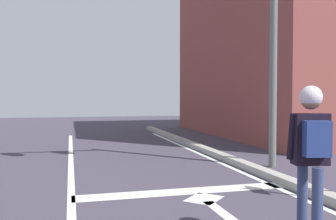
% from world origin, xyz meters
% --- Properties ---
extents(lane_line_center, '(0.12, 20.00, 0.01)m').
position_xyz_m(lane_line_center, '(-0.65, 6.00, 0.00)').
color(lane_line_center, silver).
rests_on(lane_line_center, ground).
extents(lane_line_curbside, '(0.12, 20.00, 0.01)m').
position_xyz_m(lane_line_curbside, '(2.72, 6.00, 0.00)').
color(lane_line_curbside, silver).
rests_on(lane_line_curbside, ground).
extents(stop_bar, '(3.52, 0.40, 0.01)m').
position_xyz_m(stop_bar, '(1.11, 6.55, 0.00)').
color(stop_bar, silver).
rests_on(stop_bar, ground).
extents(lane_arrow_stem, '(0.16, 1.40, 0.01)m').
position_xyz_m(lane_arrow_stem, '(1.28, 5.21, 0.00)').
color(lane_arrow_stem, silver).
rests_on(lane_arrow_stem, ground).
extents(lane_arrow_head, '(0.71, 0.71, 0.01)m').
position_xyz_m(lane_arrow_head, '(1.28, 6.06, 0.00)').
color(lane_arrow_head, silver).
rests_on(lane_arrow_head, ground).
extents(curb_strip, '(0.24, 24.00, 0.14)m').
position_xyz_m(curb_strip, '(2.97, 6.00, 0.07)').
color(curb_strip, '#9D9991').
rests_on(curb_strip, ground).
extents(skater, '(0.43, 0.60, 1.57)m').
position_xyz_m(skater, '(1.74, 4.15, 1.06)').
color(skater, navy).
rests_on(skater, skateboard).
extents(building_block, '(8.84, 10.05, 8.55)m').
position_xyz_m(building_block, '(9.29, 14.24, 4.27)').
color(building_block, brown).
rests_on(building_block, ground).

